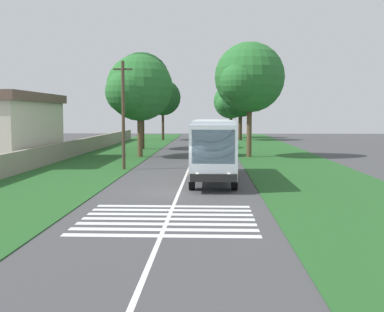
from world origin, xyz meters
The scene contains 17 objects.
ground centered at (0.00, 0.00, 0.00)m, with size 160.00×160.00×0.00m, color #424244.
grass_verge_left centered at (15.00, 8.20, 0.02)m, with size 120.00×8.00×0.04m, color #235623.
grass_verge_right centered at (15.00, -8.20, 0.02)m, with size 120.00×8.00×0.04m, color #235623.
centre_line centered at (15.00, 0.00, 0.00)m, with size 110.00×0.16×0.01m, color silver.
coach_bus centered at (5.18, -1.80, 2.15)m, with size 11.16×2.62×3.73m.
zebra_crossing centered at (-6.36, 0.00, 0.00)m, with size 5.85×6.80×0.01m.
trailing_car_0 centered at (22.48, -1.77, 0.67)m, with size 4.30×1.78×1.43m.
trailing_car_1 centered at (32.38, -1.92, 0.67)m, with size 4.30×1.78×1.43m.
trailing_minibus_0 centered at (41.17, -1.94, 1.55)m, with size 6.00×2.14×2.53m.
roadside_tree_left_0 centered at (32.55, 6.58, 7.76)m, with size 8.14×6.55×11.21m.
roadside_tree_left_1 centered at (21.85, 5.24, 6.40)m, with size 7.79×6.28×9.70m.
roadside_tree_left_2 centered at (53.14, 6.06, 6.57)m, with size 6.52×5.64×9.49m.
roadside_tree_right_0 centered at (60.46, -4.94, 6.14)m, with size 6.91×5.94×9.23m.
roadside_tree_right_1 centered at (22.01, -5.17, 7.43)m, with size 7.38×6.61×10.84m.
roadside_tree_right_2 centered at (52.64, -6.07, 6.32)m, with size 6.55×5.66×9.27m.
utility_pole centered at (10.93, 4.78, 4.15)m, with size 0.24×1.40×7.93m.
roadside_wall centered at (20.00, 11.60, 0.81)m, with size 70.00×0.40×1.54m, color gray.
Camera 1 is at (-25.55, -1.69, 4.11)m, focal length 46.59 mm.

